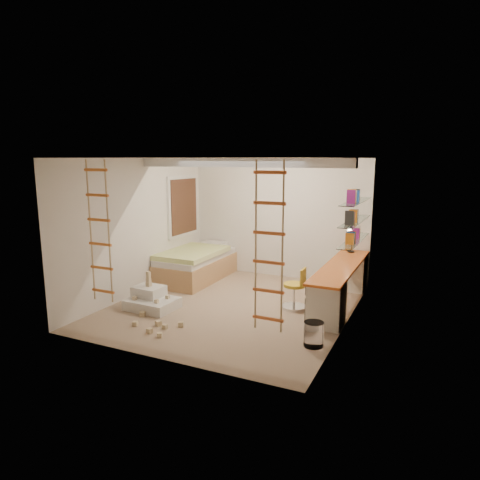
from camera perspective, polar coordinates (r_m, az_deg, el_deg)
The scene contains 15 objects.
floor at distance 7.72m, azimuth -0.95°, elevation -8.79°, with size 4.50×4.50×0.00m, color #93795F.
ceiling_beam at distance 7.55m, azimuth 0.00°, elevation 10.27°, with size 4.00×0.18×0.16m, color white.
window_frame at distance 9.61m, azimuth -7.65°, elevation 4.49°, with size 0.06×1.15×1.35m, color white.
window_blind at distance 9.59m, azimuth -7.45°, elevation 4.48°, with size 0.02×1.00×1.20m, color #4C2D1E.
rope_ladder_left at distance 6.69m, azimuth -18.22°, elevation 1.01°, with size 0.41×0.04×2.13m, color #C86422, non-canonical shape.
rope_ladder_right at distance 5.24m, azimuth 3.87°, elevation -1.06°, with size 0.41×0.04×2.13m, color #C64821, non-canonical shape.
waste_bin at distance 6.20m, azimuth 9.79°, elevation -12.26°, with size 0.28×0.28×0.35m, color white.
desk at distance 7.85m, azimuth 13.26°, elevation -5.65°, with size 0.56×2.80×0.75m.
shelves at distance 7.86m, azimuth 15.11°, elevation 2.45°, with size 0.25×1.80×0.71m.
bed at distance 9.34m, azimuth -5.84°, elevation -3.26°, with size 1.02×2.00×0.69m.
task_lamp at distance 8.62m, azimuth 14.50°, elevation 0.75°, with size 0.14×0.36×0.57m.
swivel_chair at distance 7.58m, azimuth 7.38°, elevation -7.10°, with size 0.45×0.45×0.73m.
play_platform at distance 7.74m, azimuth -11.73°, elevation -7.87°, with size 0.84×0.67×0.37m.
toy_blocks at distance 7.25m, azimuth -11.53°, elevation -8.71°, with size 1.20×1.14×0.64m.
books at distance 7.85m, azimuth 15.13°, elevation 2.95°, with size 0.14×0.70×0.92m.
Camera 1 is at (3.20, -6.54, 2.59)m, focal length 32.00 mm.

